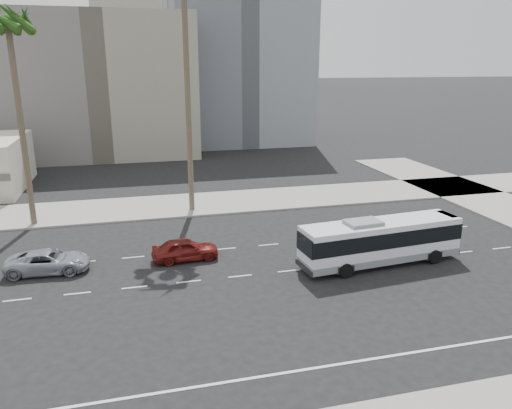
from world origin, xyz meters
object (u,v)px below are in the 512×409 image
object	(u,v)px
car_a	(185,249)
city_bus	(381,240)
palm_mid	(8,27)
car_b	(48,262)

from	to	relation	value
car_a	city_bus	bearing A→B (deg)	-110.60
car_a	palm_mid	distance (m)	19.71
city_bus	palm_mid	distance (m)	28.70
car_a	car_b	bearing A→B (deg)	85.52
car_a	palm_mid	xyz separation A→B (m)	(-10.43, 9.71, 13.62)
car_a	palm_mid	size ratio (longest dim) A/B	0.26
palm_mid	car_a	bearing A→B (deg)	-42.95
car_b	palm_mid	bearing A→B (deg)	17.51
car_b	palm_mid	distance (m)	16.83
car_a	car_b	size ratio (longest dim) A/B	0.87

